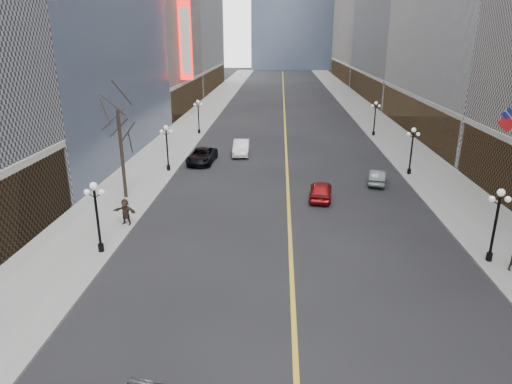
# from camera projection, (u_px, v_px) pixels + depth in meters

# --- Properties ---
(sidewalk_east) EXTENTS (6.00, 230.00, 0.15)m
(sidewalk_east) POSITION_uv_depth(u_px,v_px,m) (383.00, 130.00, 64.93)
(sidewalk_east) COLOR gray
(sidewalk_east) RESTS_ON ground
(sidewalk_west) EXTENTS (6.00, 230.00, 0.15)m
(sidewalk_west) POSITION_uv_depth(u_px,v_px,m) (189.00, 128.00, 66.29)
(sidewalk_west) COLOR gray
(sidewalk_west) RESTS_ON ground
(lane_line) EXTENTS (0.25, 200.00, 0.02)m
(lane_line) POSITION_uv_depth(u_px,v_px,m) (285.00, 118.00, 75.07)
(lane_line) COLOR gold
(lane_line) RESTS_ON ground
(streetlamp_east_1) EXTENTS (1.26, 0.44, 4.52)m
(streetlamp_east_1) POSITION_uv_depth(u_px,v_px,m) (496.00, 218.00, 26.36)
(streetlamp_east_1) COLOR black
(streetlamp_east_1) RESTS_ON sidewalk_east
(streetlamp_east_2) EXTENTS (1.26, 0.44, 4.52)m
(streetlamp_east_2) POSITION_uv_depth(u_px,v_px,m) (412.00, 146.00, 43.34)
(streetlamp_east_2) COLOR black
(streetlamp_east_2) RESTS_ON sidewalk_east
(streetlamp_east_3) EXTENTS (1.26, 0.44, 4.52)m
(streetlamp_east_3) POSITION_uv_depth(u_px,v_px,m) (375.00, 115.00, 60.33)
(streetlamp_east_3) COLOR black
(streetlamp_east_3) RESTS_ON sidewalk_east
(streetlamp_west_1) EXTENTS (1.26, 0.44, 4.52)m
(streetlamp_west_1) POSITION_uv_depth(u_px,v_px,m) (96.00, 210.00, 27.51)
(streetlamp_west_1) COLOR black
(streetlamp_west_1) RESTS_ON sidewalk_west
(streetlamp_west_2) EXTENTS (1.26, 0.44, 4.52)m
(streetlamp_west_2) POSITION_uv_depth(u_px,v_px,m) (167.00, 143.00, 44.50)
(streetlamp_west_2) COLOR black
(streetlamp_west_2) RESTS_ON sidewalk_west
(streetlamp_west_3) EXTENTS (1.26, 0.44, 4.52)m
(streetlamp_west_3) POSITION_uv_depth(u_px,v_px,m) (198.00, 113.00, 61.49)
(streetlamp_west_3) COLOR black
(streetlamp_west_3) RESTS_ON sidewalk_west
(theatre_marquee) EXTENTS (2.00, 0.55, 12.00)m
(theatre_marquee) POSITION_uv_depth(u_px,v_px,m) (186.00, 41.00, 71.93)
(theatre_marquee) COLOR red
(theatre_marquee) RESTS_ON ground
(tree_west_far) EXTENTS (3.60, 3.60, 7.92)m
(tree_west_far) POSITION_uv_depth(u_px,v_px,m) (119.00, 124.00, 35.94)
(tree_west_far) COLOR #2D231C
(tree_west_far) RESTS_ON sidewalk_west
(car_nb_mid) EXTENTS (1.89, 5.03, 1.64)m
(car_nb_mid) POSITION_uv_depth(u_px,v_px,m) (241.00, 148.00, 51.62)
(car_nb_mid) COLOR silver
(car_nb_mid) RESTS_ON ground
(car_nb_far) EXTENTS (2.86, 5.66, 1.53)m
(car_nb_far) POSITION_uv_depth(u_px,v_px,m) (202.00, 156.00, 48.34)
(car_nb_far) COLOR black
(car_nb_far) RESTS_ON ground
(car_sb_mid) EXTENTS (2.28, 4.61, 1.51)m
(car_sb_mid) POSITION_uv_depth(u_px,v_px,m) (321.00, 190.00, 37.72)
(car_sb_mid) COLOR maroon
(car_sb_mid) RESTS_ON ground
(car_sb_far) EXTENTS (2.26, 4.21, 1.32)m
(car_sb_far) POSITION_uv_depth(u_px,v_px,m) (377.00, 177.00, 41.59)
(car_sb_far) COLOR #505658
(car_sb_far) RESTS_ON ground
(ped_west_far) EXTENTS (1.84, 0.87, 1.91)m
(ped_west_far) POSITION_uv_depth(u_px,v_px,m) (125.00, 212.00, 32.16)
(ped_west_far) COLOR #31241B
(ped_west_far) RESTS_ON sidewalk_west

